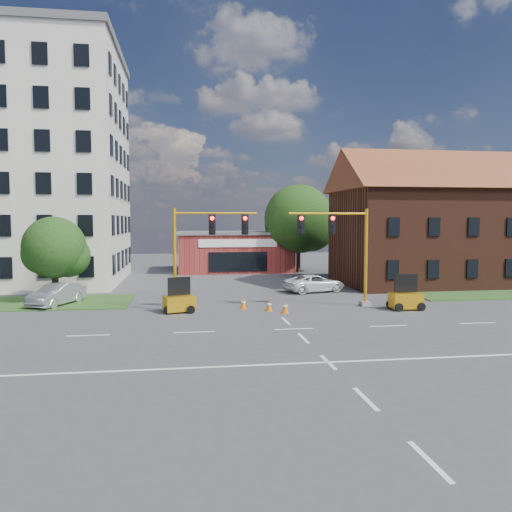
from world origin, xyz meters
The scene contains 18 objects.
ground centered at (0.00, 0.00, 0.00)m, with size 120.00×120.00×0.00m, color #434346.
grass_verge_ne centered at (18.00, 9.00, 0.04)m, with size 14.00×4.00×0.08m, color #244C1C.
lane_markings centered at (0.00, -3.00, 0.01)m, with size 60.00×36.00×0.01m, color white, non-canonical shape.
office_block centered at (-20.00, 21.90, 10.31)m, with size 18.40×15.40×20.60m.
brick_shop centered at (0.00, 29.98, 2.16)m, with size 12.40×8.40×4.30m.
townhouse_row centered at (18.00, 16.00, 5.93)m, with size 21.00×11.00×11.50m.
tree_large centered at (6.87, 27.08, 5.42)m, with size 7.58×7.22×9.27m.
tree_nw_front centered at (-13.79, 10.58, 3.51)m, with size 4.33×4.12×5.73m.
signal_mast_west centered at (-4.36, 6.00, 3.92)m, with size 5.30×0.60×6.20m.
signal_mast_east centered at (4.36, 6.00, 3.92)m, with size 5.30×0.60×6.20m.
trailer_west centered at (-5.76, 5.53, 0.63)m, with size 2.03×1.63×2.01m.
trailer_east centered at (8.02, 4.47, 0.65)m, with size 1.89×1.31×2.09m.
cone_a centered at (-0.39, 5.11, 0.34)m, with size 0.40×0.40×0.70m.
cone_b centered at (-1.83, 6.11, 0.34)m, with size 0.40×0.40×0.70m.
cone_c centered at (0.44, 4.31, 0.34)m, with size 0.40×0.40×0.70m.
cone_d centered at (8.00, 5.26, 0.34)m, with size 0.40×0.40×0.70m.
pickup_white centered at (4.47, 12.74, 0.66)m, with size 2.19×4.75×1.32m, color white.
sedan_silver_front centered at (-13.57, 9.02, 0.72)m, with size 1.52×4.35×1.43m, color #9C9EA3.
Camera 1 is at (-5.45, -24.24, 5.42)m, focal length 35.00 mm.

